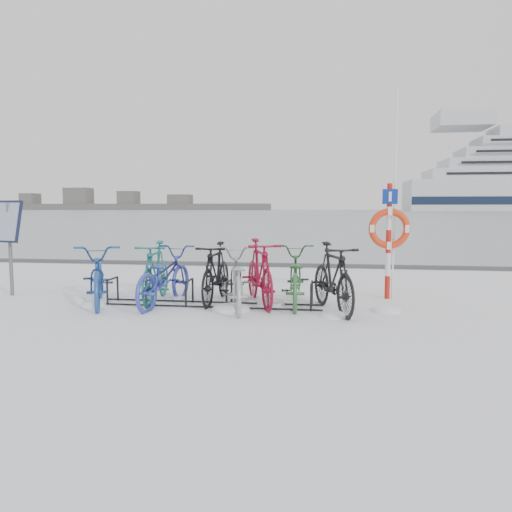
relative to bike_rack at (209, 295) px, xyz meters
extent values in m
plane|color=white|center=(0.00, 0.00, -0.18)|extent=(900.00, 900.00, 0.00)
cube|color=#919CA4|center=(0.00, 155.00, -0.17)|extent=(400.00, 298.00, 0.02)
cube|color=#3F3F42|center=(0.00, 5.90, -0.13)|extent=(400.00, 0.25, 0.10)
cylinder|color=black|center=(-1.80, -0.22, 0.04)|extent=(0.04, 0.04, 0.44)
cylinder|color=black|center=(-1.80, 0.22, 0.04)|extent=(0.04, 0.04, 0.44)
cylinder|color=black|center=(-1.80, 0.00, 0.26)|extent=(0.04, 0.44, 0.04)
cylinder|color=black|center=(-1.08, -0.22, 0.04)|extent=(0.04, 0.04, 0.44)
cylinder|color=black|center=(-1.08, 0.22, 0.04)|extent=(0.04, 0.04, 0.44)
cylinder|color=black|center=(-1.08, 0.00, 0.26)|extent=(0.04, 0.44, 0.04)
cylinder|color=black|center=(-0.36, -0.22, 0.04)|extent=(0.04, 0.04, 0.44)
cylinder|color=black|center=(-0.36, 0.22, 0.04)|extent=(0.04, 0.04, 0.44)
cylinder|color=black|center=(-0.36, 0.00, 0.26)|extent=(0.04, 0.44, 0.04)
cylinder|color=black|center=(0.36, -0.22, 0.04)|extent=(0.04, 0.04, 0.44)
cylinder|color=black|center=(0.36, 0.22, 0.04)|extent=(0.04, 0.04, 0.44)
cylinder|color=black|center=(0.36, 0.00, 0.26)|extent=(0.04, 0.44, 0.04)
cylinder|color=black|center=(1.08, -0.22, 0.04)|extent=(0.04, 0.04, 0.44)
cylinder|color=black|center=(1.08, 0.22, 0.04)|extent=(0.04, 0.04, 0.44)
cylinder|color=black|center=(1.08, 0.00, 0.26)|extent=(0.04, 0.44, 0.04)
cylinder|color=black|center=(1.80, -0.22, 0.04)|extent=(0.04, 0.04, 0.44)
cylinder|color=black|center=(1.80, 0.22, 0.04)|extent=(0.04, 0.04, 0.44)
cylinder|color=black|center=(1.80, 0.00, 0.26)|extent=(0.04, 0.44, 0.04)
cylinder|color=black|center=(0.00, -0.22, -0.16)|extent=(4.00, 0.03, 0.03)
cylinder|color=black|center=(0.00, 0.22, -0.16)|extent=(4.00, 0.03, 0.03)
cylinder|color=#595B5E|center=(-4.09, 0.43, 0.72)|extent=(0.07, 0.07, 1.81)
cube|color=black|center=(-4.09, 0.40, 1.27)|extent=(0.66, 0.39, 0.82)
cube|color=#8C99AD|center=(-4.09, 0.36, 1.27)|extent=(0.59, 0.31, 0.73)
cylinder|color=#B3190E|center=(3.19, 1.15, 0.04)|extent=(0.10, 0.10, 0.44)
cylinder|color=silver|center=(3.19, 1.15, 0.47)|extent=(0.10, 0.10, 0.44)
cylinder|color=#B3190E|center=(3.19, 1.15, 0.91)|extent=(0.10, 0.10, 0.44)
cylinder|color=silver|center=(3.19, 1.15, 1.34)|extent=(0.10, 0.10, 0.44)
cylinder|color=#B3190E|center=(3.19, 1.15, 1.78)|extent=(0.10, 0.10, 0.44)
torus|color=red|center=(3.19, 1.06, 1.15)|extent=(0.76, 0.13, 0.76)
cube|color=navy|center=(3.19, 1.07, 1.75)|extent=(0.28, 0.03, 0.28)
cylinder|color=silver|center=(3.29, 1.20, 1.80)|extent=(0.04, 0.04, 3.95)
cube|color=silver|center=(54.98, 209.78, 36.55)|extent=(20.99, 20.99, 6.30)
cube|color=#464646|center=(-120.00, 260.00, 1.57)|extent=(180.00, 12.00, 3.50)
cube|color=#464646|center=(-150.00, 260.00, 5.32)|extent=(24.00, 10.00, 8.00)
cube|color=#464646|center=(-90.00, 260.00, 4.82)|extent=(20.00, 10.00, 6.00)
imported|color=navy|center=(-1.99, -0.13, 0.38)|extent=(1.57, 2.27, 1.13)
imported|color=#1A6764|center=(-1.08, 0.30, 0.39)|extent=(0.72, 1.95, 1.14)
imported|color=#2F3EA2|center=(-0.81, -0.03, 0.36)|extent=(0.96, 2.12, 1.07)
imported|color=black|center=(0.04, 0.39, 0.39)|extent=(0.59, 1.90, 1.13)
imported|color=#96989D|center=(0.51, -0.12, 0.35)|extent=(1.14, 2.14, 1.07)
imported|color=maroon|center=(0.87, 0.23, 0.42)|extent=(1.22, 2.08, 1.21)
imported|color=#2B6131|center=(1.48, 0.34, 0.36)|extent=(0.85, 2.09, 1.07)
imported|color=black|center=(2.16, -0.13, 0.41)|extent=(1.16, 2.05, 1.18)
ellipsoid|color=white|center=(1.07, 0.30, -0.18)|extent=(0.55, 0.55, 0.19)
ellipsoid|color=white|center=(-2.46, 0.05, -0.18)|extent=(0.46, 0.46, 0.16)
ellipsoid|color=white|center=(0.46, -0.34, -0.18)|extent=(0.66, 0.66, 0.23)
ellipsoid|color=white|center=(-0.76, 0.47, -0.18)|extent=(0.42, 0.42, 0.15)
ellipsoid|color=white|center=(2.20, -0.58, -0.18)|extent=(0.50, 0.50, 0.17)
ellipsoid|color=white|center=(0.68, 0.71, -0.18)|extent=(0.35, 0.35, 0.12)
ellipsoid|color=white|center=(3.04, -0.06, -0.18)|extent=(0.50, 0.50, 0.18)
ellipsoid|color=white|center=(-2.05, -0.30, -0.18)|extent=(0.49, 0.49, 0.17)
camera|label=1|loc=(2.09, -8.48, 1.56)|focal=35.00mm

